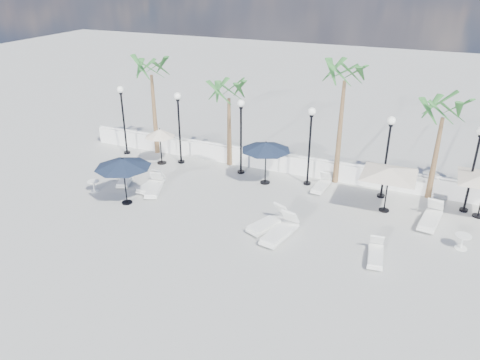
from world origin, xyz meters
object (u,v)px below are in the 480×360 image
at_px(lounger_4, 269,222).
at_px(parasol_navy_mid, 266,147).
at_px(lounger_3, 280,232).
at_px(parasol_navy_left, 123,163).
at_px(lounger_7, 376,254).
at_px(lounger_0, 126,179).
at_px(lounger_1, 154,188).
at_px(lounger_6, 431,218).
at_px(parasol_cream_small, 160,133).
at_px(lounger_2, 151,184).
at_px(lounger_5, 321,185).
at_px(parasol_cream_sq_a, 390,168).

bearing_deg(lounger_4, parasol_navy_mid, 136.03).
relative_size(lounger_3, parasol_navy_left, 0.88).
bearing_deg(lounger_7, parasol_navy_mid, 136.15).
height_order(lounger_0, lounger_3, lounger_3).
xyz_separation_m(lounger_3, lounger_4, (-0.65, 0.54, -0.01)).
height_order(lounger_1, lounger_6, lounger_6).
bearing_deg(lounger_7, lounger_4, 165.86).
bearing_deg(lounger_6, parasol_cream_small, -176.59).
distance_m(lounger_1, parasol_navy_left, 2.27).
distance_m(lounger_2, lounger_5, 8.10).
xyz_separation_m(lounger_1, lounger_2, (-0.36, 0.30, -0.01)).
bearing_deg(lounger_3, lounger_2, 177.13).
bearing_deg(parasol_navy_left, lounger_3, -0.80).
bearing_deg(lounger_2, parasol_navy_mid, 29.67).
distance_m(lounger_5, parasol_navy_left, 9.21).
relative_size(lounger_2, lounger_3, 0.81).
xyz_separation_m(lounger_1, parasol_navy_mid, (4.43, 3.00, 1.67)).
relative_size(lounger_0, parasol_cream_small, 0.87).
distance_m(lounger_0, parasol_navy_left, 2.80).
xyz_separation_m(lounger_4, lounger_6, (6.01, 2.90, -0.00)).
relative_size(lounger_5, parasol_cream_sq_a, 0.38).
height_order(lounger_4, lounger_6, lounger_4).
bearing_deg(parasol_navy_left, lounger_2, 84.02).
height_order(lounger_0, parasol_navy_mid, parasol_navy_mid).
xyz_separation_m(lounger_3, parasol_navy_mid, (-2.27, 4.51, 1.64)).
distance_m(lounger_1, parasol_navy_mid, 5.61).
bearing_deg(lounger_4, lounger_0, -165.81).
height_order(lounger_6, parasol_cream_sq_a, parasol_cream_sq_a).
bearing_deg(lounger_4, lounger_7, 15.88).
bearing_deg(lounger_6, parasol_navy_mid, -179.38).
xyz_separation_m(lounger_5, lounger_7, (3.24, -4.96, 0.00)).
relative_size(lounger_4, lounger_5, 1.27).
height_order(lounger_7, parasol_cream_small, parasol_cream_small).
height_order(lounger_3, parasol_navy_mid, parasol_navy_mid).
xyz_separation_m(lounger_0, lounger_2, (1.50, -0.07, 0.02)).
distance_m(lounger_2, parasol_navy_left, 2.42).
distance_m(lounger_0, lounger_5, 9.48).
distance_m(lounger_6, parasol_cream_sq_a, 2.61).
xyz_separation_m(lounger_4, parasol_navy_mid, (-1.62, 3.98, 1.65)).
distance_m(lounger_0, parasol_cream_small, 3.19).
relative_size(lounger_0, parasol_navy_mid, 0.71).
bearing_deg(lounger_3, parasol_cream_sq_a, 59.47).
height_order(lounger_1, parasol_navy_left, parasol_navy_left).
bearing_deg(lounger_7, lounger_3, 172.77).
height_order(parasol_navy_mid, parasol_cream_small, parasol_navy_mid).
distance_m(lounger_0, parasol_navy_mid, 7.03).
height_order(lounger_4, parasol_cream_small, parasol_cream_small).
distance_m(lounger_2, lounger_7, 10.89).
bearing_deg(lounger_0, lounger_6, -13.86).
relative_size(lounger_4, parasol_navy_mid, 0.88).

